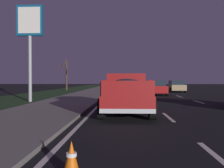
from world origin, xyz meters
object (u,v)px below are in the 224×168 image
(sedan_red, at_px, (156,88))
(traffic_cone_near, at_px, (71,159))
(pickup_truck, at_px, (126,92))
(sedan_tan, at_px, (176,86))
(bare_tree_far, at_px, (66,75))
(gas_price_sign, at_px, (30,29))
(sedan_white, at_px, (149,86))

(sedan_red, xyz_separation_m, traffic_cone_near, (-21.20, 4.27, -0.50))
(pickup_truck, xyz_separation_m, sedan_tan, (20.01, -6.75, -0.20))
(sedan_red, distance_m, bare_tree_far, 17.04)
(pickup_truck, distance_m, sedan_red, 14.20)
(gas_price_sign, xyz_separation_m, bare_tree_far, (19.83, 2.22, -2.77))
(pickup_truck, distance_m, gas_price_sign, 9.80)
(sedan_white, height_order, sedan_tan, same)
(sedan_tan, bearing_deg, gas_price_sign, 136.71)
(sedan_red, xyz_separation_m, bare_tree_far, (11.58, 12.39, 1.67))
(sedan_white, bearing_deg, gas_price_sign, 146.33)
(sedan_white, relative_size, sedan_tan, 0.99)
(bare_tree_far, bearing_deg, pickup_truck, -160.32)
(pickup_truck, bearing_deg, bare_tree_far, 19.68)
(sedan_red, distance_m, sedan_tan, 7.10)
(sedan_tan, height_order, traffic_cone_near, sedan_tan)
(sedan_red, relative_size, gas_price_sign, 0.63)
(pickup_truck, relative_size, bare_tree_far, 1.09)
(sedan_red, height_order, bare_tree_far, bare_tree_far)
(sedan_tan, relative_size, bare_tree_far, 0.89)
(pickup_truck, relative_size, sedan_white, 1.23)
(pickup_truck, xyz_separation_m, gas_price_sign, (5.56, 6.86, 4.24))
(sedan_red, xyz_separation_m, gas_price_sign, (-8.25, 10.17, 4.44))
(sedan_red, relative_size, bare_tree_far, 0.89)
(sedan_tan, height_order, gas_price_sign, gas_price_sign)
(pickup_truck, xyz_separation_m, bare_tree_far, (25.39, 9.08, 1.47))
(sedan_tan, relative_size, traffic_cone_near, 7.66)
(sedan_red, height_order, gas_price_sign, gas_price_sign)
(sedan_white, relative_size, gas_price_sign, 0.63)
(pickup_truck, bearing_deg, gas_price_sign, 50.97)
(bare_tree_far, bearing_deg, sedan_red, -133.07)
(sedan_red, bearing_deg, sedan_white, -0.48)
(sedan_tan, distance_m, gas_price_sign, 20.34)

